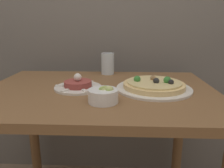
{
  "coord_description": "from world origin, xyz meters",
  "views": [
    {
      "loc": [
        0.1,
        -0.58,
        1.05
      ],
      "look_at": [
        0.06,
        0.32,
        0.8
      ],
      "focal_mm": 35.0,
      "sensor_mm": 36.0,
      "label": 1
    }
  ],
  "objects": [
    {
      "name": "pizza_plate",
      "position": [
        0.25,
        0.38,
        0.78
      ],
      "size": [
        0.34,
        0.34,
        0.06
      ],
      "color": "silver",
      "rests_on": "dining_table"
    },
    {
      "name": "tartare_plate",
      "position": [
        -0.1,
        0.38,
        0.78
      ],
      "size": [
        0.22,
        0.22,
        0.07
      ],
      "color": "silver",
      "rests_on": "dining_table"
    },
    {
      "name": "drinking_glass",
      "position": [
        0.02,
        0.69,
        0.83
      ],
      "size": [
        0.08,
        0.08,
        0.12
      ],
      "color": "silver",
      "rests_on": "dining_table"
    },
    {
      "name": "dining_table",
      "position": [
        0.0,
        0.38,
        0.64
      ],
      "size": [
        1.07,
        0.75,
        0.76
      ],
      "color": "brown",
      "rests_on": "ground_plane"
    },
    {
      "name": "small_bowl",
      "position": [
        0.04,
        0.2,
        0.79
      ],
      "size": [
        0.11,
        0.11,
        0.06
      ],
      "color": "white",
      "rests_on": "dining_table"
    }
  ]
}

